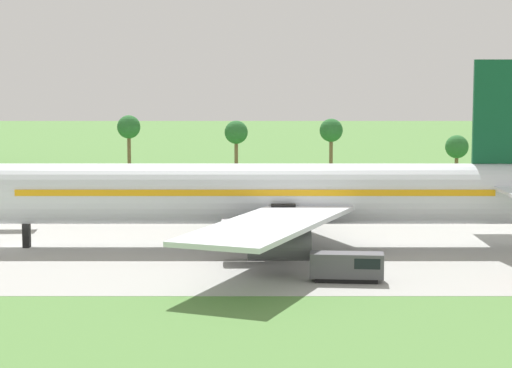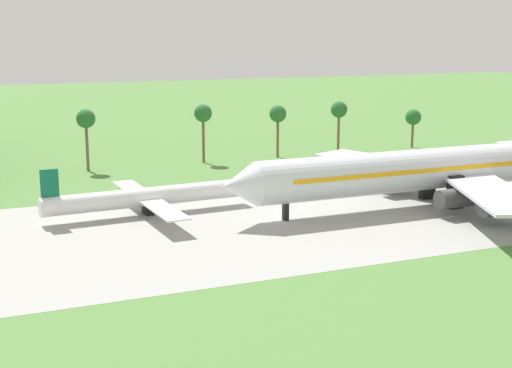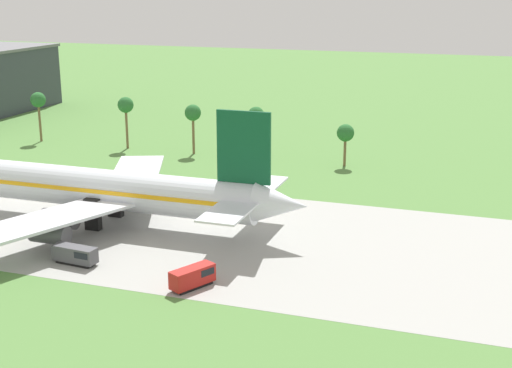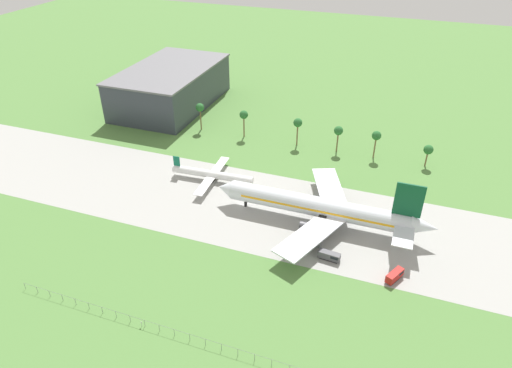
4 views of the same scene
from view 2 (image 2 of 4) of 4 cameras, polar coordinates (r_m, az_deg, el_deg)
ground_plane at (r=100.35m, az=1.86°, el=-2.95°), size 600.00×600.00×0.00m
taxiway_strip at (r=100.35m, az=1.86°, el=-2.95°), size 320.00×44.00×0.02m
jet_airliner at (r=112.22m, az=14.22°, el=1.19°), size 69.06×53.05×19.31m
regional_aircraft at (r=104.37m, az=-8.73°, el=-1.05°), size 30.56×27.55×7.81m
palm_tree_row at (r=146.14m, az=-2.36°, el=5.39°), size 97.78×3.60×12.19m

